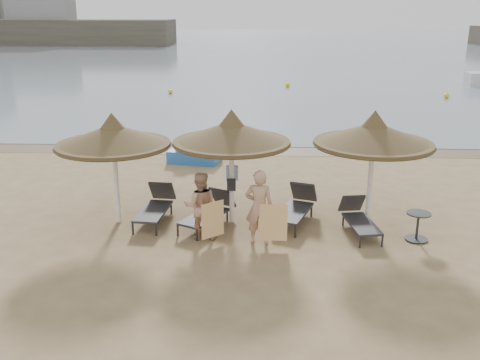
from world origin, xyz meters
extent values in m
plane|color=#937952|center=(0.00, 0.00, 0.00)|extent=(160.00, 160.00, 0.00)
cube|color=slate|center=(0.00, 80.00, 0.01)|extent=(200.00, 140.00, 0.03)
cube|color=brown|center=(0.00, 9.40, 0.00)|extent=(200.00, 1.60, 0.01)
cube|color=gray|center=(-36.00, 77.00, 4.00)|extent=(10.00, 5.00, 8.00)
cylinder|color=white|center=(-3.33, 1.47, 1.11)|extent=(0.13, 0.13, 2.21)
cone|color=brown|center=(-3.33, 1.47, 2.45)|extent=(3.06, 3.06, 0.58)
cone|color=brown|center=(-3.33, 1.47, 2.79)|extent=(0.74, 0.74, 0.47)
cylinder|color=brown|center=(-3.33, 1.47, 2.17)|extent=(3.00, 3.00, 0.11)
cylinder|color=white|center=(-0.23, 1.65, 1.14)|extent=(0.13, 0.13, 2.28)
cone|color=brown|center=(-0.23, 1.65, 2.52)|extent=(3.14, 3.14, 0.60)
cone|color=brown|center=(-0.23, 1.65, 2.87)|extent=(0.76, 0.76, 0.49)
cylinder|color=brown|center=(-0.23, 1.65, 2.23)|extent=(3.08, 3.08, 0.11)
cylinder|color=white|center=(3.47, 1.67, 1.14)|extent=(0.13, 0.13, 2.28)
cone|color=brown|center=(3.47, 1.67, 2.52)|extent=(3.15, 3.15, 0.60)
cone|color=brown|center=(3.47, 1.67, 2.88)|extent=(0.76, 0.76, 0.49)
cylinder|color=brown|center=(3.47, 1.67, 2.24)|extent=(3.08, 3.08, 0.11)
cylinder|color=#2B2B2D|center=(-2.73, 0.61, 0.15)|extent=(0.06, 0.06, 0.31)
cylinder|color=#2B2B2D|center=(-2.12, 0.56, 0.15)|extent=(0.06, 0.06, 0.31)
cylinder|color=#2B2B2D|center=(-2.61, 2.16, 0.15)|extent=(0.06, 0.06, 0.31)
cylinder|color=#2B2B2D|center=(-1.99, 2.10, 0.15)|extent=(0.06, 0.06, 0.31)
cube|color=black|center=(-2.36, 1.41, 0.34)|extent=(0.82, 1.71, 0.07)
cube|color=black|center=(-2.28, 2.38, 0.61)|extent=(0.72, 0.52, 0.63)
cylinder|color=#2B2B2D|center=(-1.55, 0.56, 0.15)|extent=(0.05, 0.05, 0.30)
cylinder|color=#2B2B2D|center=(-1.02, 0.30, 0.15)|extent=(0.05, 0.05, 0.30)
cylinder|color=#2B2B2D|center=(-0.88, 1.89, 0.15)|extent=(0.05, 0.05, 0.30)
cylinder|color=#2B2B2D|center=(-0.35, 1.62, 0.15)|extent=(0.05, 0.05, 0.30)
cube|color=black|center=(-0.93, 1.14, 0.33)|extent=(1.30, 1.71, 0.06)
cube|color=black|center=(-0.51, 1.97, 0.58)|extent=(0.79, 0.70, 0.60)
cylinder|color=#2B2B2D|center=(0.87, 0.83, 0.16)|extent=(0.06, 0.06, 0.32)
cylinder|color=#2B2B2D|center=(1.46, 0.62, 0.16)|extent=(0.06, 0.06, 0.32)
cylinder|color=#2B2B2D|center=(1.39, 2.32, 0.16)|extent=(0.06, 0.06, 0.32)
cylinder|color=#2B2B2D|center=(1.99, 2.11, 0.16)|extent=(0.06, 0.06, 0.32)
cube|color=black|center=(1.44, 1.52, 0.35)|extent=(1.22, 1.83, 0.07)
cube|color=black|center=(1.78, 2.46, 0.62)|extent=(0.82, 0.68, 0.64)
cylinder|color=#2B2B2D|center=(3.01, 0.07, 0.14)|extent=(0.05, 0.05, 0.28)
cylinder|color=#2B2B2D|center=(3.57, 0.16, 0.14)|extent=(0.05, 0.05, 0.28)
cylinder|color=#2B2B2D|center=(2.79, 1.47, 0.14)|extent=(0.05, 0.05, 0.28)
cylinder|color=#2B2B2D|center=(3.35, 1.56, 0.14)|extent=(0.05, 0.05, 0.28)
cube|color=black|center=(3.17, 0.87, 0.31)|extent=(0.85, 1.59, 0.06)
cube|color=black|center=(3.03, 1.74, 0.55)|extent=(0.68, 0.52, 0.57)
cylinder|color=#2B2B2D|center=(4.52, 0.63, 0.02)|extent=(0.57, 0.57, 0.04)
cylinder|color=#2B2B2D|center=(4.52, 0.63, 0.36)|extent=(0.06, 0.06, 0.69)
cylinder|color=#2B2B2D|center=(4.52, 0.63, 0.72)|extent=(0.61, 0.61, 0.03)
imported|color=tan|center=(-0.95, 0.51, 1.01)|extent=(0.98, 0.68, 2.03)
imported|color=tan|center=(0.54, 0.25, 1.10)|extent=(1.08, 0.76, 2.21)
cube|color=orange|center=(-0.60, 0.16, 0.64)|extent=(0.52, 0.44, 0.93)
cube|color=orange|center=(0.89, 0.00, 0.65)|extent=(0.68, 0.03, 0.95)
cube|color=white|center=(-0.23, 1.83, 1.34)|extent=(0.33, 0.12, 0.41)
cube|color=black|center=(-0.23, 1.49, 1.12)|extent=(0.24, 0.09, 0.33)
cube|color=blue|center=(-2.03, 7.60, 0.24)|extent=(2.07, 1.47, 0.47)
cube|color=silver|center=(-2.03, 7.60, 0.53)|extent=(1.37, 1.16, 0.21)
cube|color=silver|center=(-2.36, 7.67, 0.73)|extent=(0.57, 0.84, 0.30)
sphere|color=yellow|center=(-5.94, 24.66, 0.16)|extent=(0.32, 0.32, 0.32)
sphere|color=yellow|center=(2.26, 28.45, 0.17)|extent=(0.34, 0.34, 0.34)
sphere|color=yellow|center=(12.49, 23.65, 0.17)|extent=(0.34, 0.34, 0.34)
camera|label=1|loc=(0.66, -12.01, 5.57)|focal=40.00mm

